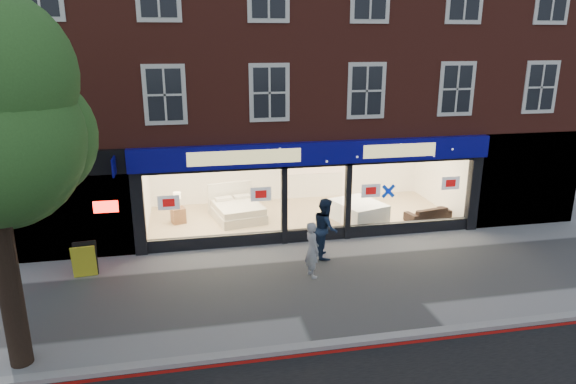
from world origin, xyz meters
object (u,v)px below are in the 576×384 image
object	(u,v)px
mattress_stack	(358,212)
sofa	(428,213)
display_bed	(237,210)
pedestrian_blue	(326,228)
a_board	(85,260)
pedestrian_grey	(312,249)

from	to	relation	value
mattress_stack	sofa	world-z (taller)	mattress_stack
sofa	display_bed	bearing A→B (deg)	-24.58
sofa	pedestrian_blue	bearing A→B (deg)	14.58
a_board	pedestrian_grey	xyz separation A→B (m)	(6.13, -1.21, 0.30)
sofa	pedestrian_grey	distance (m)	6.15
sofa	pedestrian_grey	bearing A→B (deg)	22.01
a_board	mattress_stack	bearing A→B (deg)	10.59
pedestrian_blue	display_bed	bearing A→B (deg)	38.67
display_bed	pedestrian_blue	bearing A→B (deg)	-69.95
display_bed	a_board	distance (m)	5.90
pedestrian_blue	pedestrian_grey	bearing A→B (deg)	156.89
mattress_stack	pedestrian_blue	distance (m)	3.20
mattress_stack	pedestrian_grey	bearing A→B (deg)	-124.95
mattress_stack	a_board	size ratio (longest dim) A/B	2.18
mattress_stack	pedestrian_blue	xyz separation A→B (m)	(-1.91, -2.53, 0.46)
a_board	pedestrian_grey	world-z (taller)	pedestrian_grey
display_bed	mattress_stack	bearing A→B (deg)	-27.05
mattress_stack	sofa	distance (m)	2.51
display_bed	a_board	bearing A→B (deg)	-152.46
pedestrian_blue	mattress_stack	bearing A→B (deg)	-29.98
pedestrian_blue	a_board	bearing A→B (deg)	97.32
mattress_stack	a_board	xyz separation A→B (m)	(-8.76, -2.56, 0.04)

